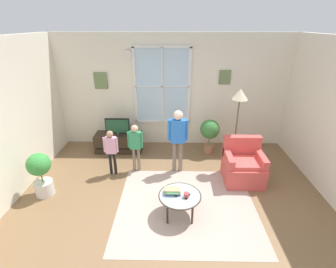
{
  "coord_description": "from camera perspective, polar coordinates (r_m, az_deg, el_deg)",
  "views": [
    {
      "loc": [
        0.01,
        -3.24,
        2.99
      ],
      "look_at": [
        -0.07,
        0.77,
        1.17
      ],
      "focal_mm": 26.38,
      "sensor_mm": 36.0,
      "label": 1
    }
  ],
  "objects": [
    {
      "name": "cup",
      "position": [
        4.1,
        4.25,
        -13.92
      ],
      "size": [
        0.09,
        0.09,
        0.08
      ],
      "primitive_type": "cylinder",
      "color": "#BF3F3F",
      "rests_on": "coffee_table"
    },
    {
      "name": "book_stack",
      "position": [
        4.17,
        1.05,
        -13.02
      ],
      "size": [
        0.27,
        0.19,
        0.09
      ],
      "color": "#4C57AF",
      "rests_on": "coffee_table"
    },
    {
      "name": "person_green_shirt",
      "position": [
        5.24,
        -7.54,
        -2.03
      ],
      "size": [
        0.32,
        0.15,
        1.07
      ],
      "color": "#726656",
      "rests_on": "ground_plane"
    },
    {
      "name": "floor_lamp",
      "position": [
        5.25,
        16.14,
        6.96
      ],
      "size": [
        0.32,
        0.32,
        1.78
      ],
      "color": "black",
      "rests_on": "ground_plane"
    },
    {
      "name": "person_pink_shirt",
      "position": [
        5.22,
        -13.01,
        -3.1
      ],
      "size": [
        0.3,
        0.14,
        1.01
      ],
      "color": "black",
      "rests_on": "ground_plane"
    },
    {
      "name": "tv_stand",
      "position": [
        6.33,
        -11.26,
        -1.9
      ],
      "size": [
        1.15,
        0.47,
        0.46
      ],
      "color": "#2D2319",
      "rests_on": "ground_plane"
    },
    {
      "name": "potted_plant_by_window",
      "position": [
        6.05,
        9.61,
        0.58
      ],
      "size": [
        0.47,
        0.47,
        0.87
      ],
      "color": "#9E6B4C",
      "rests_on": "ground_plane"
    },
    {
      "name": "television",
      "position": [
        6.15,
        -11.6,
        1.81
      ],
      "size": [
        0.59,
        0.08,
        0.41
      ],
      "color": "#4C4C4C",
      "rests_on": "tv_stand"
    },
    {
      "name": "armchair",
      "position": [
        5.28,
        16.93,
        -7.04
      ],
      "size": [
        0.76,
        0.74,
        0.87
      ],
      "color": "#D14C47",
      "rests_on": "ground_plane"
    },
    {
      "name": "remote_near_cup",
      "position": [
        4.18,
        1.91,
        -13.53
      ],
      "size": [
        0.06,
        0.14,
        0.02
      ],
      "primitive_type": "cube",
      "rotation": [
        0.0,
        0.0,
        -0.15
      ],
      "color": "black",
      "rests_on": "coffee_table"
    },
    {
      "name": "remote_near_books",
      "position": [
        4.13,
        4.53,
        -14.17
      ],
      "size": [
        0.1,
        0.14,
        0.02
      ],
      "primitive_type": "cube",
      "rotation": [
        0.0,
        0.0,
        -0.44
      ],
      "color": "black",
      "rests_on": "coffee_table"
    },
    {
      "name": "person_blue_shirt",
      "position": [
        5.09,
        2.29,
        -0.13
      ],
      "size": [
        0.42,
        0.19,
        1.39
      ],
      "color": "#726656",
      "rests_on": "ground_plane"
    },
    {
      "name": "ground_plane",
      "position": [
        4.41,
        0.77,
        -18.37
      ],
      "size": [
        6.29,
        6.16,
        0.02
      ],
      "primitive_type": "cube",
      "color": "brown"
    },
    {
      "name": "coffee_table",
      "position": [
        4.18,
        2.74,
        -14.23
      ],
      "size": [
        0.71,
        0.71,
        0.41
      ],
      "color": "#99B2B7",
      "rests_on": "ground_plane"
    },
    {
      "name": "back_wall",
      "position": [
        6.28,
        0.9,
        9.81
      ],
      "size": [
        5.69,
        0.17,
        2.79
      ],
      "color": "silver",
      "rests_on": "ground_plane"
    },
    {
      "name": "potted_plant_corner",
      "position": [
        5.11,
        -27.4,
        -7.74
      ],
      "size": [
        0.42,
        0.42,
        0.86
      ],
      "color": "silver",
      "rests_on": "ground_plane"
    },
    {
      "name": "area_rug",
      "position": [
        4.59,
        4.27,
        -16.2
      ],
      "size": [
        2.42,
        2.23,
        0.01
      ],
      "primitive_type": "cube",
      "color": "tan",
      "rests_on": "ground_plane"
    }
  ]
}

